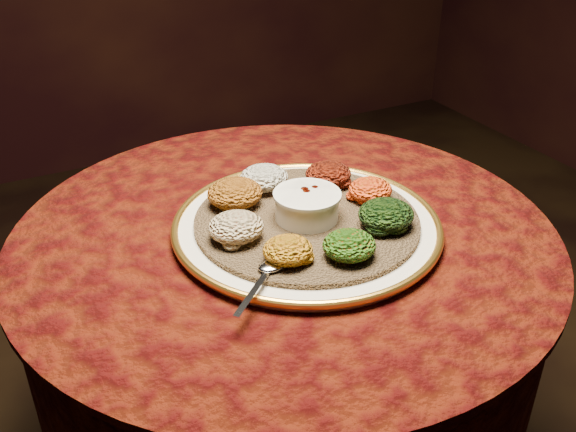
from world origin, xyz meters
name	(u,v)px	position (x,y,z in m)	size (l,w,h in m)	color
table	(284,308)	(0.00, 0.00, 0.55)	(0.96, 0.96, 0.73)	black
platter	(307,226)	(0.03, -0.03, 0.75)	(0.55, 0.55, 0.02)	silver
injera	(307,220)	(0.03, -0.03, 0.76)	(0.39, 0.39, 0.01)	brown
stew_bowl	(307,204)	(0.03, -0.03, 0.79)	(0.12, 0.12, 0.05)	silver
spoon	(269,270)	(-0.10, -0.15, 0.77)	(0.12, 0.11, 0.01)	silver
portion_ayib	(264,178)	(0.01, 0.10, 0.78)	(0.09, 0.09, 0.04)	beige
portion_kitfo	(328,174)	(0.13, 0.06, 0.78)	(0.09, 0.08, 0.04)	black
portion_tikil	(370,190)	(0.16, -0.02, 0.78)	(0.08, 0.08, 0.04)	#CA9610
portion_gomen	(386,214)	(0.13, -0.12, 0.78)	(0.10, 0.09, 0.05)	black
portion_mixveg	(349,245)	(0.03, -0.17, 0.78)	(0.09, 0.08, 0.04)	#AD270B
portion_kik	(288,250)	(-0.06, -0.13, 0.78)	(0.08, 0.08, 0.04)	#AC620F
portion_timatim	(236,227)	(-0.11, -0.04, 0.78)	(0.09, 0.09, 0.04)	maroon
portion_shiro	(235,193)	(-0.06, 0.07, 0.79)	(0.10, 0.09, 0.05)	#8D4B11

